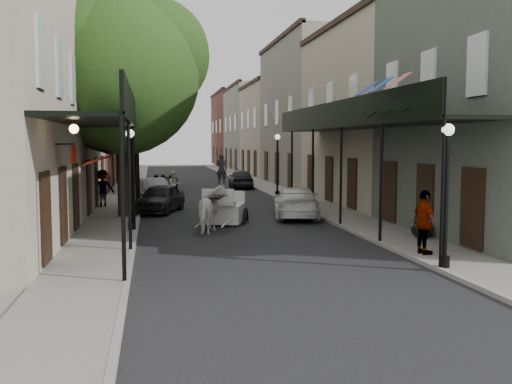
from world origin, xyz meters
name	(u,v)px	position (x,y,z in m)	size (l,w,h in m)	color
ground	(274,262)	(0.00, 0.00, 0.00)	(140.00, 140.00, 0.00)	gray
road	(206,196)	(0.00, 20.00, 0.01)	(8.00, 90.00, 0.01)	black
sidewalk_left	(125,196)	(-5.00, 20.00, 0.06)	(2.20, 90.00, 0.12)	gray
sidewalk_right	(284,194)	(5.00, 20.00, 0.06)	(2.20, 90.00, 0.12)	gray
building_row_left	(81,117)	(-8.60, 30.00, 5.25)	(5.00, 80.00, 10.50)	#BFAF98
building_row_right	(299,119)	(8.60, 30.00, 5.25)	(5.00, 80.00, 10.50)	gray
gallery_left	(112,124)	(-4.79, 6.98, 4.05)	(2.20, 18.05, 4.88)	black
gallery_right	(352,125)	(4.79, 6.98, 4.05)	(2.20, 18.05, 4.88)	black
tree_near	(130,70)	(-4.20, 10.18, 6.49)	(7.31, 6.80, 9.63)	#382619
tree_far	(137,105)	(-4.25, 24.18, 5.84)	(6.45, 6.00, 8.61)	#382619
lamppost_right_near	(446,193)	(4.10, -2.00, 2.05)	(0.32, 0.32, 3.71)	black
lamppost_left	(131,178)	(-4.10, 6.00, 2.05)	(0.32, 0.32, 3.71)	black
lamppost_right_far	(277,164)	(4.10, 18.00, 2.05)	(0.32, 0.32, 3.71)	black
horse	(213,209)	(-1.11, 5.50, 0.87)	(0.93, 2.05, 1.73)	white
carriage	(226,196)	(-0.31, 8.08, 1.13)	(2.27, 2.86, 2.90)	black
pedestrian_walking	(174,184)	(-2.00, 19.57, 0.79)	(0.77, 0.60, 1.58)	beige
pedestrian_sidewalk_left	(103,188)	(-5.80, 14.25, 1.04)	(1.19, 0.69, 1.85)	gray
pedestrian_sidewalk_right	(424,222)	(4.38, -0.30, 1.05)	(1.09, 0.46, 1.86)	gray
car_left_near	(160,198)	(-2.97, 12.02, 0.69)	(1.63, 4.05, 1.38)	black
car_left_mid	(153,191)	(-3.27, 16.69, 0.67)	(1.42, 4.08, 1.34)	gray
car_left_far	(163,183)	(-2.60, 24.00, 0.59)	(1.97, 4.27, 1.19)	black
car_right_near	(296,202)	(2.97, 9.00, 0.69)	(1.93, 4.74, 1.37)	silver
car_right_far	(241,179)	(3.05, 25.49, 0.70)	(1.65, 4.10, 1.40)	black
trash_bags	(422,229)	(5.72, 2.48, 0.39)	(0.94, 1.09, 0.58)	black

